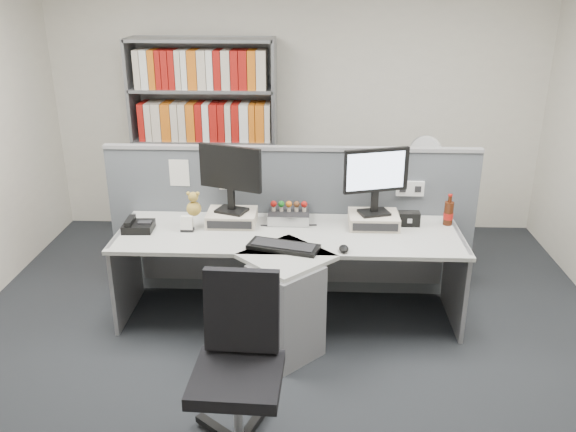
{
  "coord_description": "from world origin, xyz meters",
  "views": [
    {
      "loc": [
        0.17,
        -3.31,
        2.47
      ],
      "look_at": [
        0.0,
        0.65,
        0.92
      ],
      "focal_mm": 37.09,
      "sensor_mm": 36.0,
      "label": 1
    }
  ],
  "objects_px": {
    "desktop_pc": "(289,215)",
    "desk_phone": "(138,226)",
    "speaker": "(409,219)",
    "cola_bottle": "(448,213)",
    "keyboard": "(283,246)",
    "filing_cabinet": "(420,222)",
    "monitor_left": "(230,173)",
    "monitor_right": "(376,176)",
    "desk_fan": "(425,156)",
    "mouse": "(344,249)",
    "desk_calendar": "(187,225)",
    "desk": "(288,277)",
    "shelving_unit": "(206,144)",
    "office_chair": "(239,362)"
  },
  "relations": [
    {
      "from": "monitor_left",
      "to": "desk_phone",
      "type": "height_order",
      "value": "monitor_left"
    },
    {
      "from": "monitor_left",
      "to": "speaker",
      "type": "bearing_deg",
      "value": 1.02
    },
    {
      "from": "mouse",
      "to": "desk_fan",
      "type": "height_order",
      "value": "desk_fan"
    },
    {
      "from": "mouse",
      "to": "filing_cabinet",
      "type": "relative_size",
      "value": 0.16
    },
    {
      "from": "shelving_unit",
      "to": "desk_calendar",
      "type": "bearing_deg",
      "value": -85.51
    },
    {
      "from": "keyboard",
      "to": "desk_calendar",
      "type": "relative_size",
      "value": 4.52
    },
    {
      "from": "desk_calendar",
      "to": "desk",
      "type": "bearing_deg",
      "value": -16.11
    },
    {
      "from": "monitor_right",
      "to": "desk_fan",
      "type": "height_order",
      "value": "monitor_right"
    },
    {
      "from": "desk_fan",
      "to": "monitor_left",
      "type": "bearing_deg",
      "value": -148.4
    },
    {
      "from": "desk_calendar",
      "to": "cola_bottle",
      "type": "xyz_separation_m",
      "value": [
        2.0,
        0.21,
        0.04
      ]
    },
    {
      "from": "desk_phone",
      "to": "cola_bottle",
      "type": "distance_m",
      "value": 2.39
    },
    {
      "from": "desk",
      "to": "desktop_pc",
      "type": "bearing_deg",
      "value": 91.2
    },
    {
      "from": "speaker",
      "to": "desk_calendar",
      "type": "bearing_deg",
      "value": -173.77
    },
    {
      "from": "monitor_right",
      "to": "desktop_pc",
      "type": "xyz_separation_m",
      "value": [
        -0.66,
        0.08,
        -0.37
      ]
    },
    {
      "from": "desk_calendar",
      "to": "office_chair",
      "type": "height_order",
      "value": "office_chair"
    },
    {
      "from": "mouse",
      "to": "office_chair",
      "type": "height_order",
      "value": "office_chair"
    },
    {
      "from": "mouse",
      "to": "desk_phone",
      "type": "bearing_deg",
      "value": 168.46
    },
    {
      "from": "desk_calendar",
      "to": "office_chair",
      "type": "xyz_separation_m",
      "value": [
        0.56,
        -1.4,
        -0.23
      ]
    },
    {
      "from": "desk_phone",
      "to": "filing_cabinet",
      "type": "bearing_deg",
      "value": 26.69
    },
    {
      "from": "shelving_unit",
      "to": "monitor_left",
      "type": "bearing_deg",
      "value": -72.97
    },
    {
      "from": "desk",
      "to": "filing_cabinet",
      "type": "distance_m",
      "value": 1.85
    },
    {
      "from": "monitor_left",
      "to": "keyboard",
      "type": "xyz_separation_m",
      "value": [
        0.42,
        -0.45,
        -0.4
      ]
    },
    {
      "from": "filing_cabinet",
      "to": "office_chair",
      "type": "bearing_deg",
      "value": -118.75
    },
    {
      "from": "cola_bottle",
      "to": "shelving_unit",
      "type": "bearing_deg",
      "value": 146.44
    },
    {
      "from": "office_chair",
      "to": "desk_fan",
      "type": "bearing_deg",
      "value": 61.25
    },
    {
      "from": "desk_fan",
      "to": "office_chair",
      "type": "distance_m",
      "value": 2.98
    },
    {
      "from": "shelving_unit",
      "to": "speaker",
      "type": "bearing_deg",
      "value": -38.32
    },
    {
      "from": "desktop_pc",
      "to": "filing_cabinet",
      "type": "height_order",
      "value": "desktop_pc"
    },
    {
      "from": "desk_phone",
      "to": "keyboard",
      "type": "bearing_deg",
      "value": -14.34
    },
    {
      "from": "mouse",
      "to": "cola_bottle",
      "type": "bearing_deg",
      "value": 32.76
    },
    {
      "from": "monitor_right",
      "to": "desk_calendar",
      "type": "xyz_separation_m",
      "value": [
        -1.42,
        -0.16,
        -0.36
      ]
    },
    {
      "from": "keyboard",
      "to": "speaker",
      "type": "xyz_separation_m",
      "value": [
        0.95,
        0.48,
        0.04
      ]
    },
    {
      "from": "speaker",
      "to": "cola_bottle",
      "type": "height_order",
      "value": "cola_bottle"
    },
    {
      "from": "cola_bottle",
      "to": "desk_fan",
      "type": "xyz_separation_m",
      "value": [
        -0.03,
        0.96,
        0.19
      ]
    },
    {
      "from": "mouse",
      "to": "desk_fan",
      "type": "distance_m",
      "value": 1.72
    },
    {
      "from": "office_chair",
      "to": "monitor_left",
      "type": "bearing_deg",
      "value": 98.54
    },
    {
      "from": "desk",
      "to": "desk_calendar",
      "type": "xyz_separation_m",
      "value": [
        -0.77,
        0.22,
        0.31
      ]
    },
    {
      "from": "keyboard",
      "to": "speaker",
      "type": "height_order",
      "value": "speaker"
    },
    {
      "from": "cola_bottle",
      "to": "office_chair",
      "type": "distance_m",
      "value": 2.19
    },
    {
      "from": "mouse",
      "to": "filing_cabinet",
      "type": "distance_m",
      "value": 1.74
    },
    {
      "from": "desk",
      "to": "keyboard",
      "type": "distance_m",
      "value": 0.29
    },
    {
      "from": "monitor_right",
      "to": "desk_phone",
      "type": "distance_m",
      "value": 1.84
    },
    {
      "from": "filing_cabinet",
      "to": "office_chair",
      "type": "xyz_separation_m",
      "value": [
        -1.42,
        -2.58,
        0.19
      ]
    },
    {
      "from": "keyboard",
      "to": "filing_cabinet",
      "type": "xyz_separation_m",
      "value": [
        1.23,
        1.47,
        -0.39
      ]
    },
    {
      "from": "desk_fan",
      "to": "monitor_right",
      "type": "bearing_deg",
      "value": -118.53
    },
    {
      "from": "monitor_right",
      "to": "office_chair",
      "type": "height_order",
      "value": "monitor_right"
    },
    {
      "from": "desktop_pc",
      "to": "desk_phone",
      "type": "bearing_deg",
      "value": -167.69
    },
    {
      "from": "desk_phone",
      "to": "mouse",
      "type": "bearing_deg",
      "value": -11.54
    },
    {
      "from": "desk_calendar",
      "to": "office_chair",
      "type": "distance_m",
      "value": 1.53
    },
    {
      "from": "desk_calendar",
      "to": "shelving_unit",
      "type": "relative_size",
      "value": 0.06
    }
  ]
}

